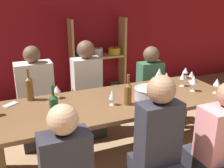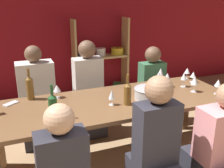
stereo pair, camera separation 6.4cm
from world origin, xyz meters
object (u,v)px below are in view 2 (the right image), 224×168
object	(u,v)px
wine_glass_empty_d	(112,95)
wine_glass_white_a	(195,81)
wine_glass_red_e	(161,72)
person_near_c	(155,162)
wine_bottle_green	(127,93)
wine_glass_red_a	(184,77)
wine_glass_red_c	(193,75)
wine_glass_red_b	(159,75)
shelf_unit	(101,66)
wine_glass_empty_e	(57,89)
wine_bottle_dark	(30,87)
person_far_c	(89,100)
wine_glass_empty_a	(218,83)
cell_phone	(11,104)
wine_bottle_amber	(53,106)
person_far_b	(151,95)
person_near_b	(220,159)
person_far_a	(38,108)
dining_table	(115,108)
wine_glass_empty_c	(167,77)
mixing_bowl	(149,93)
wine_glass_empty_b	(187,71)

from	to	relation	value
wine_glass_empty_d	wine_glass_white_a	world-z (taller)	wine_glass_white_a
wine_glass_red_e	person_near_c	xyz separation A→B (m)	(-0.72, -1.13, -0.40)
wine_glass_empty_d	wine_bottle_green	bearing A→B (deg)	-18.08
wine_glass_red_a	wine_glass_red_c	size ratio (longest dim) A/B	1.29
wine_glass_red_b	wine_glass_white_a	world-z (taller)	wine_glass_white_a
shelf_unit	wine_bottle_green	distance (m)	2.31
wine_glass_empty_e	person_near_c	distance (m)	1.27
wine_bottle_dark	person_far_c	bearing A→B (deg)	28.16
wine_glass_red_c	wine_glass_empty_a	size ratio (longest dim) A/B	0.81
wine_glass_empty_d	cell_phone	bearing A→B (deg)	157.28
wine_bottle_amber	wine_bottle_green	bearing A→B (deg)	2.92
person_far_c	person_far_b	bearing A→B (deg)	177.27
cell_phone	shelf_unit	bearing A→B (deg)	48.08
wine_bottle_dark	wine_bottle_green	bearing A→B (deg)	-29.45
wine_glass_red_b	wine_glass_empty_a	world-z (taller)	wine_glass_empty_a
wine_glass_red_a	person_near_b	xyz separation A→B (m)	(-0.25, -0.94, -0.48)
wine_bottle_dark	person_far_c	world-z (taller)	person_far_c
wine_glass_red_c	wine_glass_empty_e	xyz separation A→B (m)	(-1.69, 0.10, 0.01)
wine_glass_empty_e	person_far_a	distance (m)	0.67
person_near_c	wine_bottle_green	bearing A→B (deg)	88.19
wine_glass_red_a	wine_glass_empty_d	distance (m)	1.02
person_far_c	wine_bottle_dark	bearing A→B (deg)	28.16
person_far_c	wine_glass_empty_d	bearing A→B (deg)	89.68
wine_bottle_amber	dining_table	bearing A→B (deg)	15.13
wine_bottle_amber	person_far_c	world-z (taller)	person_far_c
wine_glass_empty_c	person_near_b	distance (m)	1.12
wine_glass_empty_c	person_far_c	size ratio (longest dim) A/B	0.14
mixing_bowl	wine_glass_red_e	xyz separation A→B (m)	(0.43, 0.47, 0.06)
wine_glass_empty_b	wine_glass_empty_d	bearing A→B (deg)	-160.27
wine_bottle_green	wine_glass_empty_a	size ratio (longest dim) A/B	1.85
mixing_bowl	person_far_b	size ratio (longest dim) A/B	0.28
wine_glass_empty_c	shelf_unit	bearing A→B (deg)	94.89
shelf_unit	person_near_b	size ratio (longest dim) A/B	1.25
wine_bottle_dark	person_far_a	xyz separation A→B (m)	(0.10, 0.45, -0.44)
wine_glass_empty_b	wine_glass_red_e	world-z (taller)	wine_glass_red_e
dining_table	wine_glass_red_a	xyz separation A→B (m)	(0.92, 0.10, 0.21)
wine_glass_empty_a	wine_glass_empty_b	distance (m)	0.60
wine_glass_empty_b	wine_glass_white_a	size ratio (longest dim) A/B	0.78
shelf_unit	person_far_b	bearing A→B (deg)	-78.54
dining_table	person_far_c	xyz separation A→B (m)	(-0.08, 0.76, -0.19)
wine_glass_empty_e	person_far_c	bearing A→B (deg)	43.95
wine_glass_empty_c	person_far_c	distance (m)	1.08
wine_glass_empty_e	person_far_a	bearing A→B (deg)	108.65
wine_glass_empty_b	wine_glass_red_b	bearing A→B (deg)	-174.48
person_far_c	wine_glass_empty_e	bearing A→B (deg)	43.95
wine_glass_empty_b	shelf_unit	bearing A→B (deg)	108.75
mixing_bowl	cell_phone	distance (m)	1.43
wine_glass_red_b	wine_glass_empty_a	size ratio (longest dim) A/B	0.91
shelf_unit	wine_glass_empty_c	xyz separation A→B (m)	(0.16, -1.92, 0.34)
mixing_bowl	wine_glass_red_e	world-z (taller)	wine_glass_red_e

